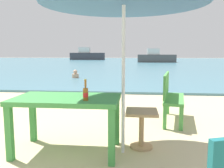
# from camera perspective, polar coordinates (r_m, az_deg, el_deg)

# --- Properties ---
(ground_plane) EXTENTS (120.00, 120.00, 0.00)m
(ground_plane) POSITION_cam_1_polar(r_m,az_deg,el_deg) (2.96, 0.64, -19.55)
(ground_plane) COLOR #C6B287
(sea_water) EXTENTS (120.00, 50.00, 0.08)m
(sea_water) POSITION_cam_1_polar(r_m,az_deg,el_deg) (32.65, 5.50, 5.20)
(sea_water) COLOR teal
(sea_water) RESTS_ON ground_plane
(picnic_table_green) EXTENTS (1.40, 0.80, 0.76)m
(picnic_table_green) POSITION_cam_1_polar(r_m,az_deg,el_deg) (3.25, -10.77, -4.99)
(picnic_table_green) COLOR #3D8C42
(picnic_table_green) RESTS_ON ground_plane
(beer_bottle_amber) EXTENTS (0.07, 0.07, 0.26)m
(beer_bottle_amber) POSITION_cam_1_polar(r_m,az_deg,el_deg) (2.95, -6.35, -2.15)
(beer_bottle_amber) COLOR brown
(beer_bottle_amber) RESTS_ON picnic_table_green
(side_table_wood) EXTENTS (0.44, 0.44, 0.54)m
(side_table_wood) POSITION_cam_1_polar(r_m,az_deg,el_deg) (3.43, 7.08, -9.39)
(side_table_wood) COLOR tan
(side_table_wood) RESTS_ON ground_plane
(bench_green_left) EXTENTS (0.56, 1.24, 0.95)m
(bench_green_left) POSITION_cam_1_polar(r_m,az_deg,el_deg) (4.80, 13.89, -2.37)
(bench_green_left) COLOR #4C9E47
(bench_green_left) RESTS_ON ground_plane
(swimmer_person) EXTENTS (0.34, 0.34, 0.41)m
(swimmer_person) POSITION_cam_1_polar(r_m,az_deg,el_deg) (12.18, -8.78, 2.22)
(swimmer_person) COLOR tan
(swimmer_person) RESTS_ON sea_water
(boat_fishing_trawler) EXTENTS (4.95, 1.35, 1.80)m
(boat_fishing_trawler) POSITION_cam_1_polar(r_m,az_deg,el_deg) (31.98, 10.50, 6.30)
(boat_fishing_trawler) COLOR #4C4C4C
(boat_fishing_trawler) RESTS_ON sea_water
(boat_sailboat) EXTENTS (6.07, 1.65, 2.21)m
(boat_sailboat) POSITION_cam_1_polar(r_m,az_deg,el_deg) (43.05, -6.02, 6.86)
(boat_sailboat) COLOR #38383F
(boat_sailboat) RESTS_ON sea_water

